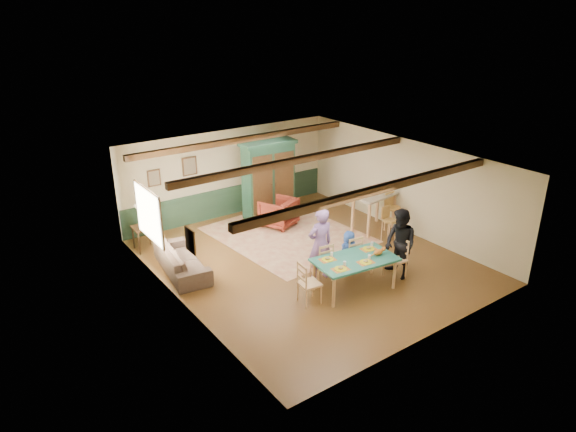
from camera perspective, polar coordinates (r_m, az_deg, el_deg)
floor at (r=13.33m, az=2.20°, el=-4.98°), size 8.00×8.00×0.00m
wall_back at (r=15.93m, az=-6.57°, el=4.78°), size 7.00×0.02×2.70m
wall_left at (r=11.15m, az=-12.13°, el=-3.50°), size 0.02×8.00×2.70m
wall_right at (r=15.05m, az=12.91°, el=3.29°), size 0.02×8.00×2.70m
ceiling at (r=12.33m, az=2.38°, el=6.24°), size 7.00×8.00×0.02m
wainscot_back at (r=16.21m, az=-6.40°, el=1.72°), size 6.95×0.03×0.90m
ceiling_beam_front at (r=10.73m, az=9.93°, el=2.93°), size 6.95×0.16×0.16m
ceiling_beam_mid at (r=12.66m, az=1.26°, el=6.26°), size 6.95×0.16×0.16m
ceiling_beam_back at (r=14.76m, az=-4.86°, el=8.51°), size 6.95×0.16×0.16m
window_left at (r=12.54m, az=-15.27°, el=0.16°), size 0.06×1.60×1.30m
picture_left_wall at (r=10.49m, az=-10.80°, el=-2.67°), size 0.04×0.42×0.52m
picture_back_a at (r=15.22m, az=-10.87°, el=5.45°), size 0.45×0.04×0.55m
picture_back_b at (r=14.86m, az=-14.66°, el=4.11°), size 0.38×0.04×0.48m
dining_table at (r=11.97m, az=7.37°, el=-6.42°), size 1.99×1.26×0.78m
dining_chair_far_left at (r=12.26m, az=3.76°, el=-5.00°), size 0.49×0.51×0.99m
dining_chair_far_right at (r=12.68m, az=6.96°, el=-4.14°), size 0.49×0.51×0.99m
dining_chair_end_left at (r=11.33m, az=2.41°, el=-7.40°), size 0.51×0.49×0.99m
dining_chair_end_right at (r=12.60m, az=11.85°, el=-4.66°), size 0.51×0.49×0.99m
person_man at (r=12.14m, az=3.60°, el=-3.14°), size 0.70×0.51×1.80m
person_woman at (r=12.51m, az=12.35°, el=-3.06°), size 0.75×0.91×1.72m
person_child at (r=12.73m, az=6.75°, el=-3.88°), size 0.55×0.39×1.05m
cat at (r=11.99m, az=10.01°, el=-3.92°), size 0.39×0.19×0.19m
place_setting_near_left at (r=11.28m, az=5.87°, el=-5.68°), size 0.45×0.36×0.11m
place_setting_near_center at (r=11.64m, az=8.64°, el=-4.90°), size 0.45×0.36×0.11m
place_setting_far_left at (r=11.66m, az=4.43°, el=-4.64°), size 0.45×0.36×0.11m
place_setting_far_right at (r=12.27m, az=8.95°, el=-3.43°), size 0.45×0.36×0.11m
area_rug at (r=14.77m, az=-0.04°, el=-2.10°), size 3.81×4.41×0.01m
armoire at (r=15.69m, az=-2.20°, el=4.06°), size 1.74×0.79×2.40m
armchair at (r=15.23m, az=-1.05°, el=0.41°), size 1.21×1.22×0.86m
sofa at (r=12.93m, az=-11.71°, el=-4.81°), size 1.12×2.26×0.63m
end_table at (r=14.32m, az=-15.66°, el=-2.36°), size 0.55×0.55×0.67m
table_lamp at (r=14.07m, az=-15.92°, el=0.01°), size 0.36×0.36×0.61m
counter_table at (r=15.14m, az=9.47°, el=0.45°), size 1.40×0.93×1.10m
bar_stool_left at (r=14.48m, az=11.17°, el=-0.94°), size 0.37×0.41×1.00m
bar_stool_right at (r=15.14m, az=11.60°, el=0.39°), size 0.43×0.47×1.15m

